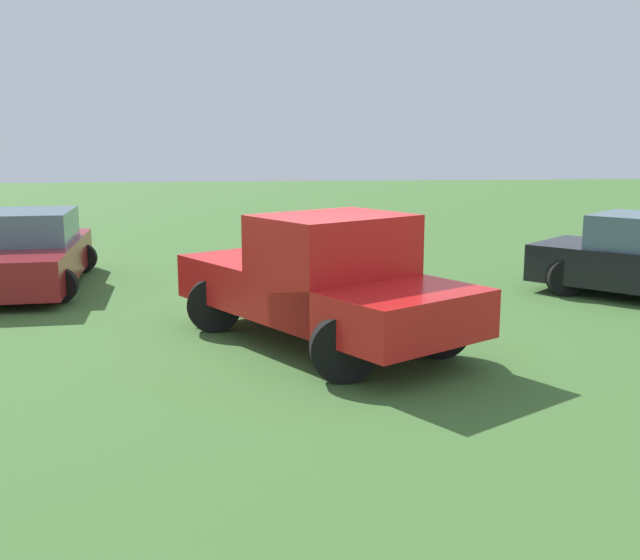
# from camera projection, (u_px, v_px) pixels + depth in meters

# --- Properties ---
(ground_plane) EXTENTS (80.00, 80.00, 0.00)m
(ground_plane) POSITION_uv_depth(u_px,v_px,m) (319.00, 336.00, 10.76)
(ground_plane) COLOR #3D662D
(pickup_truck) EXTENTS (4.08, 4.97, 1.82)m
(pickup_truck) POSITION_uv_depth(u_px,v_px,m) (325.00, 278.00, 10.13)
(pickup_truck) COLOR black
(pickup_truck) RESTS_ON ground_plane
(sedan_near) EXTENTS (2.34, 4.78, 1.45)m
(sedan_near) POSITION_uv_depth(u_px,v_px,m) (30.00, 253.00, 14.23)
(sedan_near) COLOR black
(sedan_near) RESTS_ON ground_plane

